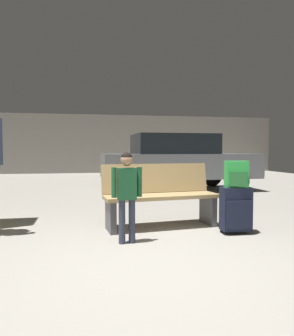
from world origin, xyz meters
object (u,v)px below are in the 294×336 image
Objects in this scene: bench at (160,196)px; child at (127,188)px; parked_car_near at (177,161)px; suitcase at (236,209)px; backpack_bright at (236,174)px.

child is (-0.56, -0.73, 0.21)m from bench.
child is at bearing -112.58° from parked_car_near.
suitcase is at bearing 6.92° from child.
parked_car_near is (0.50, 4.51, 0.48)m from suitcase.
suitcase is 1.78× the size of backpack_bright.
bench is 1.05m from suitcase.
backpack_bright reaches higher than suitcase.
child reaches higher than suitcase.
suitcase is 0.15× the size of parked_car_near.
backpack_bright is at bearing -96.36° from parked_car_near.
parked_car_near reaches higher than suitcase.
backpack_bright is at bearing -162.12° from suitcase.
bench is at bearing 147.72° from suitcase.
bench is 0.95m from child.
child is 5.08m from parked_car_near.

